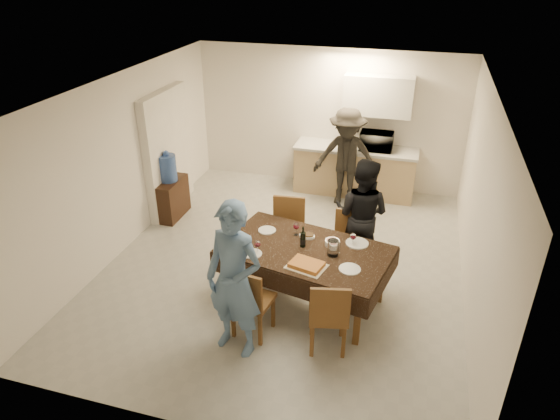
{
  "coord_description": "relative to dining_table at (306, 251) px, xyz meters",
  "views": [
    {
      "loc": [
        1.63,
        -5.96,
        4.13
      ],
      "look_at": [
        0.01,
        -0.3,
        1.04
      ],
      "focal_mm": 32.0,
      "sensor_mm": 36.0,
      "label": 1
    }
  ],
  "objects": [
    {
      "name": "plate_near_left",
      "position": [
        -0.6,
        -0.3,
        0.04
      ],
      "size": [
        0.24,
        0.24,
        0.01
      ],
      "primitive_type": "cylinder",
      "color": "silver",
      "rests_on": "dining_table"
    },
    {
      "name": "ceiling",
      "position": [
        -0.48,
        0.78,
        1.83
      ],
      "size": [
        5.0,
        6.0,
        0.02
      ],
      "primitive_type": "cube",
      "color": "white",
      "rests_on": "wall_back"
    },
    {
      "name": "dining_table",
      "position": [
        0.0,
        0.0,
        0.0
      ],
      "size": [
        2.25,
        1.59,
        0.8
      ],
      "rotation": [
        0.0,
        0.0,
        -0.2
      ],
      "color": "black",
      "rests_on": "floor"
    },
    {
      "name": "person_far",
      "position": [
        0.55,
        1.05,
        0.07
      ],
      "size": [
        0.93,
        0.79,
        1.66
      ],
      "primitive_type": "imported",
      "rotation": [
        0.0,
        0.0,
        2.92
      ],
      "color": "black",
      "rests_on": "floor"
    },
    {
      "name": "wall_left",
      "position": [
        -2.98,
        0.78,
        0.53
      ],
      "size": [
        0.02,
        6.0,
        2.6
      ],
      "primitive_type": "cube",
      "color": "silver",
      "rests_on": "floor"
    },
    {
      "name": "kitchen_base_cabinet",
      "position": [
        0.12,
        3.46,
        -0.34
      ],
      "size": [
        2.2,
        0.6,
        0.86
      ],
      "primitive_type": "cube",
      "color": "tan",
      "rests_on": "floor"
    },
    {
      "name": "chair_far_right",
      "position": [
        0.45,
        0.66,
        -0.18
      ],
      "size": [
        0.49,
        0.49,
        0.51
      ],
      "rotation": [
        0.0,
        0.0,
        3.29
      ],
      "color": "brown",
      "rests_on": "floor"
    },
    {
      "name": "kitchen_worktop",
      "position": [
        0.12,
        3.46,
        0.12
      ],
      "size": [
        2.24,
        0.64,
        0.05
      ],
      "primitive_type": "cube",
      "color": "#AEAEA9",
      "rests_on": "kitchen_base_cabinet"
    },
    {
      "name": "savoury_tart",
      "position": [
        0.1,
        -0.38,
        0.06
      ],
      "size": [
        0.51,
        0.43,
        0.06
      ],
      "primitive_type": "cube",
      "rotation": [
        0.0,
        0.0,
        -0.25
      ],
      "color": "#CB873B",
      "rests_on": "dining_table"
    },
    {
      "name": "plate_far_right",
      "position": [
        0.6,
        0.3,
        0.05
      ],
      "size": [
        0.29,
        0.29,
        0.02
      ],
      "primitive_type": "cylinder",
      "color": "silver",
      "rests_on": "dining_table"
    },
    {
      "name": "water_jug",
      "position": [
        -2.76,
        1.67,
        0.13
      ],
      "size": [
        0.3,
        0.3,
        0.45
      ],
      "primitive_type": "cylinder",
      "color": "#3C60B8",
      "rests_on": "console"
    },
    {
      "name": "mushroom_dish",
      "position": [
        -0.05,
        0.28,
        0.05
      ],
      "size": [
        0.19,
        0.19,
        0.03
      ],
      "primitive_type": "cylinder",
      "color": "silver",
      "rests_on": "dining_table"
    },
    {
      "name": "plate_near_right",
      "position": [
        0.6,
        -0.3,
        0.04
      ],
      "size": [
        0.26,
        0.26,
        0.01
      ],
      "primitive_type": "cylinder",
      "color": "silver",
      "rests_on": "dining_table"
    },
    {
      "name": "wall_front",
      "position": [
        -0.48,
        -2.22,
        0.53
      ],
      "size": [
        5.0,
        0.02,
        2.6
      ],
      "primitive_type": "cube",
      "color": "silver",
      "rests_on": "floor"
    },
    {
      "name": "wine_glass_a",
      "position": [
        -0.55,
        -0.25,
        0.12
      ],
      "size": [
        0.08,
        0.08,
        0.17
      ],
      "primitive_type": null,
      "color": "white",
      "rests_on": "dining_table"
    },
    {
      "name": "plate_far_left",
      "position": [
        -0.6,
        0.3,
        0.04
      ],
      "size": [
        0.24,
        0.24,
        0.01
      ],
      "primitive_type": "cylinder",
      "color": "silver",
      "rests_on": "dining_table"
    },
    {
      "name": "wine_glass_b",
      "position": [
        0.55,
        0.25,
        0.12
      ],
      "size": [
        0.08,
        0.08,
        0.17
      ],
      "primitive_type": null,
      "color": "white",
      "rests_on": "dining_table"
    },
    {
      "name": "wine_bottle",
      "position": [
        -0.05,
        0.05,
        0.18
      ],
      "size": [
        0.07,
        0.07,
        0.28
      ],
      "primitive_type": null,
      "color": "black",
      "rests_on": "dining_table"
    },
    {
      "name": "chair_near_left",
      "position": [
        -0.45,
        -0.84,
        -0.18
      ],
      "size": [
        0.5,
        0.5,
        0.52
      ],
      "rotation": [
        0.0,
        0.0,
        -0.15
      ],
      "color": "brown",
      "rests_on": "floor"
    },
    {
      "name": "console",
      "position": [
        -2.76,
        1.67,
        -0.43
      ],
      "size": [
        0.36,
        0.73,
        0.67
      ],
      "primitive_type": "cube",
      "color": "black",
      "rests_on": "floor"
    },
    {
      "name": "person_kitchen",
      "position": [
        0.01,
        3.01,
        0.12
      ],
      "size": [
        1.14,
        0.65,
        1.76
      ],
      "primitive_type": "imported",
      "color": "black",
      "rests_on": "floor"
    },
    {
      "name": "floor",
      "position": [
        -0.48,
        0.78,
        -0.77
      ],
      "size": [
        5.0,
        6.0,
        0.02
      ],
      "primitive_type": "cube",
      "color": "#A3A39F",
      "rests_on": "ground"
    },
    {
      "name": "wall_right",
      "position": [
        2.02,
        0.78,
        0.53
      ],
      "size": [
        0.02,
        6.0,
        2.6
      ],
      "primitive_type": "cube",
      "color": "silver",
      "rests_on": "floor"
    },
    {
      "name": "chair_far_left",
      "position": [
        -0.45,
        0.65,
        -0.15
      ],
      "size": [
        0.51,
        0.51,
        0.55
      ],
      "rotation": [
        0.0,
        0.0,
        3.25
      ],
      "color": "brown",
      "rests_on": "floor"
    },
    {
      "name": "wine_glass_c",
      "position": [
        -0.2,
        0.3,
        0.13
      ],
      "size": [
        0.08,
        0.08,
        0.18
      ],
      "primitive_type": null,
      "color": "white",
      "rests_on": "dining_table"
    },
    {
      "name": "wall_back",
      "position": [
        -0.48,
        3.78,
        0.53
      ],
      "size": [
        5.0,
        0.02,
        2.6
      ],
      "primitive_type": "cube",
      "color": "silver",
      "rests_on": "floor"
    },
    {
      "name": "salad_bowl",
      "position": [
        0.3,
        0.18,
        0.07
      ],
      "size": [
        0.18,
        0.18,
        0.07
      ],
      "primitive_type": "cylinder",
      "color": "silver",
      "rests_on": "dining_table"
    },
    {
      "name": "chair_near_right",
      "position": [
        0.45,
        -0.84,
        -0.18
      ],
      "size": [
        0.52,
        0.53,
        0.52
      ],
      "rotation": [
        0.0,
        0.0,
        0.22
      ],
      "color": "brown",
      "rests_on": "floor"
    },
    {
      "name": "microwave",
      "position": [
        0.47,
        3.46,
        0.31
      ],
      "size": [
        0.58,
        0.39,
        0.32
      ],
      "primitive_type": "imported",
      "rotation": [
        0.0,
        0.0,
        3.14
      ],
      "color": "silver",
      "rests_on": "kitchen_worktop"
    },
    {
      "name": "stub_partition",
      "position": [
        -2.9,
        1.98,
        0.28
      ],
      "size": [
        0.15,
        1.4,
        2.1
      ],
      "primitive_type": "cube",
      "color": "white",
      "rests_on": "floor"
    },
    {
      "name": "upper_cabinet",
      "position": [
        0.42,
        3.6,
        1.08
      ],
      "size": [
        1.2,
        0.34,
        0.7
      ],
      "primitive_type": "cube",
      "color": "silver",
      "rests_on": "wall_back"
    },
    {
      "name": "person_near",
      "position": [
        -0.55,
        -1.05,
        0.17
      ],
      "size": [
        0.76,
        0.58,
        1.87
      ],
      "primitive_type": "imported",
      "rotation": [
        0.0,
        0.0,
        -0.21
      ],
      "color": "#5678A6",
      "rests_on": "floor"
    },
    {
      "name": "water_pitcher",
      "position": [
        0.35,
        -0.05,
        0.14
      ],
      "size": [
        0.14,
        0.14,
        0.21
      ],
      "primitive_type": "cylinder",
      "color": "white",
      "rests_on": "dining_table"
    }
  ]
}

